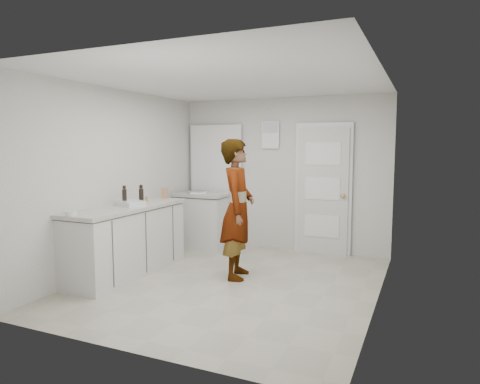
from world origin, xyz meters
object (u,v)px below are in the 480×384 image
at_px(oil_cruet_a, 141,194).
at_px(baking_dish, 130,203).
at_px(cake_mix_box, 165,193).
at_px(oil_cruet_b, 124,196).
at_px(spice_jar, 147,199).
at_px(person, 238,209).
at_px(egg_bowl, 71,213).

distance_m(oil_cruet_a, baking_dish, 0.30).
distance_m(cake_mix_box, baking_dish, 0.86).
xyz_separation_m(cake_mix_box, oil_cruet_b, (-0.05, -0.88, 0.05)).
bearing_deg(spice_jar, cake_mix_box, 92.10).
bearing_deg(spice_jar, oil_cruet_a, -105.57).
height_order(oil_cruet_a, oil_cruet_b, oil_cruet_b).
relative_size(cake_mix_box, baking_dish, 0.36).
bearing_deg(person, oil_cruet_a, 80.59).
relative_size(person, spice_jar, 22.03).
relative_size(oil_cruet_b, egg_bowl, 2.17).
xyz_separation_m(oil_cruet_a, baking_dish, (0.03, -0.29, -0.09)).
relative_size(oil_cruet_a, egg_bowl, 2.05).
bearing_deg(oil_cruet_b, spice_jar, 80.12).
relative_size(spice_jar, oil_cruet_a, 0.32).
bearing_deg(egg_bowl, spice_jar, 86.12).
distance_m(oil_cruet_b, baking_dish, 0.12).
bearing_deg(oil_cruet_a, oil_cruet_b, -98.03).
bearing_deg(spice_jar, person, 1.31).
height_order(cake_mix_box, spice_jar, cake_mix_box).
height_order(baking_dish, egg_bowl, baking_dish).
xyz_separation_m(person, egg_bowl, (-1.48, -1.36, 0.05)).
relative_size(oil_cruet_a, baking_dish, 0.58).
xyz_separation_m(spice_jar, baking_dish, (0.00, -0.38, -0.01)).
bearing_deg(baking_dish, cake_mix_box, 91.18).
bearing_deg(spice_jar, oil_cruet_b, -99.88).
height_order(person, egg_bowl, person).
distance_m(person, baking_dish, 1.45).
bearing_deg(egg_bowl, oil_cruet_a, 87.07).
distance_m(oil_cruet_a, egg_bowl, 1.24).
distance_m(cake_mix_box, egg_bowl, 1.80).
xyz_separation_m(oil_cruet_b, baking_dish, (0.07, 0.02, -0.10)).
bearing_deg(cake_mix_box, oil_cruet_a, -110.76).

